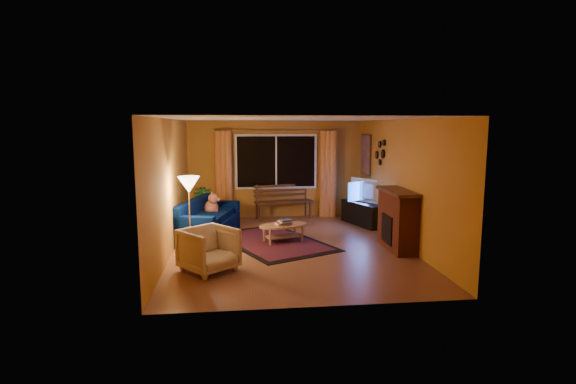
{
  "coord_description": "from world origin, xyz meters",
  "views": [
    {
      "loc": [
        -1.03,
        -8.57,
        2.38
      ],
      "look_at": [
        0.0,
        0.3,
        1.05
      ],
      "focal_mm": 28.0,
      "sensor_mm": 36.0,
      "label": 1
    }
  ],
  "objects": [
    {
      "name": "wall_right",
      "position": [
        2.26,
        0.0,
        1.25
      ],
      "size": [
        0.02,
        6.0,
        2.5
      ],
      "primitive_type": "cube",
      "color": "#C57E2C",
      "rests_on": "ground"
    },
    {
      "name": "bench",
      "position": [
        0.17,
        2.7,
        0.22
      ],
      "size": [
        1.54,
        0.75,
        0.44
      ],
      "primitive_type": "cube",
      "rotation": [
        0.0,
        0.0,
        0.22
      ],
      "color": "#422211",
      "rests_on": "ground"
    },
    {
      "name": "ceiling",
      "position": [
        0.0,
        0.0,
        2.51
      ],
      "size": [
        4.5,
        6.0,
        0.02
      ],
      "primitive_type": "cube",
      "color": "white",
      "rests_on": "ground"
    },
    {
      "name": "sofa",
      "position": [
        -1.64,
        0.91,
        0.4
      ],
      "size": [
        1.36,
        2.15,
        0.81
      ],
      "primitive_type": "cube",
      "rotation": [
        0.0,
        0.0,
        -0.27
      ],
      "color": "black",
      "rests_on": "ground"
    },
    {
      "name": "floor",
      "position": [
        0.0,
        0.0,
        -0.01
      ],
      "size": [
        4.5,
        6.0,
        0.02
      ],
      "primitive_type": "cube",
      "color": "brown",
      "rests_on": "ground"
    },
    {
      "name": "armchair",
      "position": [
        -1.5,
        -1.34,
        0.4
      ],
      "size": [
        1.06,
        1.05,
        0.8
      ],
      "primitive_type": "imported",
      "rotation": [
        0.0,
        0.0,
        0.7
      ],
      "color": "beige",
      "rests_on": "ground"
    },
    {
      "name": "potted_plant",
      "position": [
        -1.87,
        2.57,
        0.43
      ],
      "size": [
        0.62,
        0.62,
        0.85
      ],
      "primitive_type": "imported",
      "rotation": [
        0.0,
        0.0,
        0.39
      ],
      "color": "#235B1E",
      "rests_on": "ground"
    },
    {
      "name": "window",
      "position": [
        0.0,
        2.94,
        1.45
      ],
      "size": [
        2.0,
        0.02,
        1.3
      ],
      "primitive_type": "cube",
      "color": "black",
      "rests_on": "wall_back"
    },
    {
      "name": "curtain_right",
      "position": [
        1.35,
        2.88,
        1.12
      ],
      "size": [
        0.36,
        0.36,
        2.24
      ],
      "primitive_type": "cylinder",
      "color": "orange",
      "rests_on": "ground"
    },
    {
      "name": "dog",
      "position": [
        -1.59,
        1.36,
        0.66
      ],
      "size": [
        0.35,
        0.48,
        0.52
      ],
      "primitive_type": null,
      "rotation": [
        0.0,
        0.0,
        -0.02
      ],
      "color": "#9F5844",
      "rests_on": "sofa"
    },
    {
      "name": "mirror_cluster",
      "position": [
        2.21,
        1.3,
        1.8
      ],
      "size": [
        0.06,
        0.6,
        0.56
      ],
      "primitive_type": null,
      "color": "black",
      "rests_on": "wall_right"
    },
    {
      "name": "coffee_table",
      "position": [
        -0.09,
        0.37,
        0.18
      ],
      "size": [
        1.25,
        1.25,
        0.37
      ],
      "primitive_type": "cylinder",
      "rotation": [
        0.0,
        0.0,
        0.27
      ],
      "color": "tan",
      "rests_on": "ground"
    },
    {
      "name": "wall_left",
      "position": [
        -2.26,
        0.0,
        1.25
      ],
      "size": [
        0.02,
        6.0,
        2.5
      ],
      "primitive_type": "cube",
      "color": "#C57E2C",
      "rests_on": "ground"
    },
    {
      "name": "painting",
      "position": [
        2.22,
        2.45,
        1.65
      ],
      "size": [
        0.04,
        0.76,
        0.96
      ],
      "primitive_type": "cube",
      "color": "orange",
      "rests_on": "wall_right"
    },
    {
      "name": "floor_lamp",
      "position": [
        -1.9,
        -0.26,
        0.72
      ],
      "size": [
        0.31,
        0.31,
        1.45
      ],
      "primitive_type": "cylinder",
      "rotation": [
        0.0,
        0.0,
        0.38
      ],
      "color": "#BF8C3F",
      "rests_on": "ground"
    },
    {
      "name": "curtain_left",
      "position": [
        -1.35,
        2.88,
        1.12
      ],
      "size": [
        0.36,
        0.36,
        2.24
      ],
      "primitive_type": "cylinder",
      "color": "orange",
      "rests_on": "ground"
    },
    {
      "name": "rug",
      "position": [
        -0.31,
        0.39,
        0.01
      ],
      "size": [
        2.67,
        3.15,
        0.02
      ],
      "primitive_type": "cube",
      "rotation": [
        0.0,
        0.0,
        0.43
      ],
      "color": "#671106",
      "rests_on": "ground"
    },
    {
      "name": "curtain_rod",
      "position": [
        0.0,
        2.9,
        2.25
      ],
      "size": [
        3.2,
        0.03,
        0.03
      ],
      "primitive_type": "cylinder",
      "rotation": [
        0.0,
        1.57,
        0.0
      ],
      "color": "#BF8C3F",
      "rests_on": "wall_back"
    },
    {
      "name": "wall_back",
      "position": [
        0.0,
        3.01,
        1.25
      ],
      "size": [
        4.5,
        0.02,
        2.5
      ],
      "primitive_type": "cube",
      "color": "#C57E2C",
      "rests_on": "ground"
    },
    {
      "name": "fireplace",
      "position": [
        2.05,
        -0.4,
        0.55
      ],
      "size": [
        0.4,
        1.2,
        1.1
      ],
      "primitive_type": "cube",
      "color": "maroon",
      "rests_on": "ground"
    },
    {
      "name": "television",
      "position": [
        2.0,
        1.77,
        0.83
      ],
      "size": [
        0.63,
        0.9,
        0.57
      ],
      "primitive_type": "imported",
      "rotation": [
        0.0,
        0.0,
        2.13
      ],
      "color": "black",
      "rests_on": "tv_console"
    },
    {
      "name": "tv_console",
      "position": [
        2.0,
        1.77,
        0.27
      ],
      "size": [
        0.83,
        1.38,
        0.54
      ],
      "primitive_type": "cube",
      "rotation": [
        0.0,
        0.0,
        0.32
      ],
      "color": "black",
      "rests_on": "ground"
    }
  ]
}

